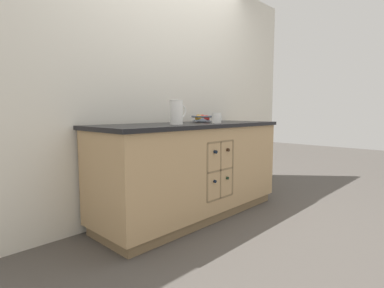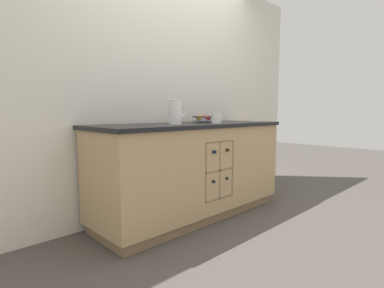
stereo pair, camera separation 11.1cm
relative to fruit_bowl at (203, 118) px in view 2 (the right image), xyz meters
The scene contains 6 objects.
ground_plane 1.00m from the fruit_bowl, 155.03° to the right, with size 14.00×14.00×0.00m, color #4C4742.
back_wall 0.51m from the fruit_bowl, 138.87° to the left, with size 4.40×0.06×2.55m, color silver.
kitchen_island 0.59m from the fruit_bowl, 154.67° to the right, with size 1.99×0.70×0.90m.
fruit_bowl is the anchor object (origin of this frame).
white_pitcher 0.63m from the fruit_bowl, 158.65° to the right, with size 0.18×0.12×0.21m.
ceramic_mug 0.34m from the fruit_bowl, 113.82° to the right, with size 0.13×0.09×0.10m.
Camera 2 is at (-1.98, -2.04, 1.01)m, focal length 28.00 mm.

